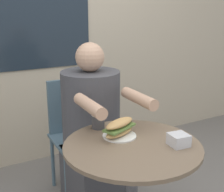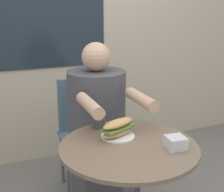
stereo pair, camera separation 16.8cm
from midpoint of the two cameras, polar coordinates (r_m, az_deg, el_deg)
name	(u,v)px [view 2 (the right image)]	position (r m, az deg, el deg)	size (l,w,h in m)	color
storefront_wall	(51,7)	(2.87, -9.46, 15.80)	(8.00, 0.09, 2.80)	#B7A88E
cafe_table	(128,180)	(1.67, 5.95, -15.18)	(0.70, 0.70, 0.74)	brown
diner_chair	(83,124)	(2.44, -3.31, -5.15)	(0.40, 0.40, 0.87)	slate
seated_diner	(99,143)	(2.15, -0.13, -8.61)	(0.41, 0.71, 1.19)	#424247
sandwich_on_plate	(118,129)	(1.65, 4.00, -6.11)	(0.22, 0.18, 0.09)	white
drink_cup	(99,120)	(1.77, 0.32, -4.51)	(0.08, 0.08, 0.09)	#424247
napkin_box	(176,143)	(1.57, 14.60, -8.32)	(0.10, 0.10, 0.06)	silver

